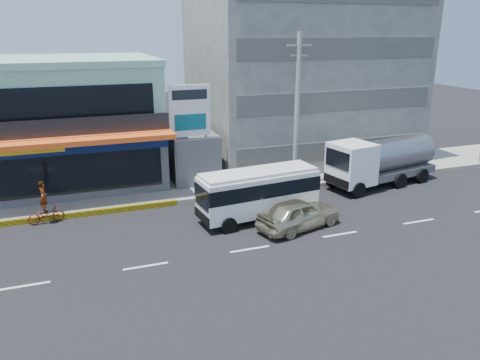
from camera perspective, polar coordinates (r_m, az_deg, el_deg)
name	(u,v)px	position (r m, az deg, el deg)	size (l,w,h in m)	color
ground	(250,249)	(22.82, 1.21, -8.43)	(120.00, 120.00, 0.00)	black
sidewalk	(268,179)	(32.70, 3.41, 0.12)	(70.00, 5.00, 0.30)	gray
shop_building	(64,125)	(33.57, -20.70, 6.25)	(12.40, 11.70, 8.00)	#45454A
concrete_building	(300,70)	(38.38, 7.34, 13.11)	(16.00, 12.00, 14.00)	gray
gap_structure	(189,154)	(33.01, -6.29, 3.11)	(3.00, 6.00, 3.50)	#45454A
satellite_dish	(191,132)	(31.64, -5.96, 5.88)	(1.50, 1.50, 0.15)	slate
billboard	(190,117)	(29.55, -6.13, 7.69)	(2.60, 0.18, 6.90)	gray
utility_pole_near	(297,112)	(30.08, 6.94, 8.27)	(1.60, 0.30, 10.00)	#999993
minibus	(258,190)	(25.73, 2.27, -1.27)	(6.89, 2.91, 2.80)	white
sedan	(299,214)	(25.00, 7.19, -4.08)	(1.93, 4.81, 1.64)	beige
tanker_truck	(379,161)	(32.69, 16.62, 2.27)	(8.46, 3.87, 3.21)	white
motorcycle_rider	(45,209)	(27.55, -22.64, -3.32)	(1.96, 0.96, 2.41)	#5C160D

